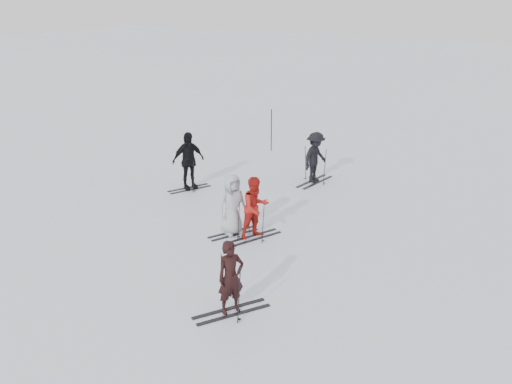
# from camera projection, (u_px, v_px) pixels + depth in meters

# --- Properties ---
(ground) EXTENTS (120.00, 120.00, 0.00)m
(ground) POSITION_uv_depth(u_px,v_px,m) (238.00, 235.00, 16.35)
(ground) COLOR silver
(ground) RESTS_ON ground
(skier_near_dark) EXTENTS (0.66, 0.73, 1.67)m
(skier_near_dark) POSITION_uv_depth(u_px,v_px,m) (231.00, 279.00, 12.26)
(skier_near_dark) COLOR black
(skier_near_dark) RESTS_ON ground
(skier_red) EXTENTS (0.96, 1.06, 1.78)m
(skier_red) POSITION_uv_depth(u_px,v_px,m) (255.00, 208.00, 15.88)
(skier_red) COLOR #B11A14
(skier_red) RESTS_ON ground
(skier_grey) EXTENTS (0.89, 1.03, 1.77)m
(skier_grey) POSITION_uv_depth(u_px,v_px,m) (232.00, 205.00, 16.11)
(skier_grey) COLOR #ABB0B4
(skier_grey) RESTS_ON ground
(skier_uphill_left) EXTENTS (0.96, 1.28, 2.02)m
(skier_uphill_left) POSITION_uv_depth(u_px,v_px,m) (188.00, 161.00, 19.60)
(skier_uphill_left) COLOR black
(skier_uphill_left) RESTS_ON ground
(skier_uphill_far) EXTENTS (0.83, 1.26, 1.82)m
(skier_uphill_far) POSITION_uv_depth(u_px,v_px,m) (315.00, 158.00, 20.31)
(skier_uphill_far) COLOR black
(skier_uphill_far) RESTS_ON ground
(skis_near_dark) EXTENTS (2.04, 1.75, 1.32)m
(skis_near_dark) POSITION_uv_depth(u_px,v_px,m) (231.00, 286.00, 12.32)
(skis_near_dark) COLOR black
(skis_near_dark) RESTS_ON ground
(skis_red) EXTENTS (1.84, 1.44, 1.19)m
(skis_red) POSITION_uv_depth(u_px,v_px,m) (255.00, 218.00, 15.99)
(skis_red) COLOR black
(skis_red) RESTS_ON ground
(skis_grey) EXTENTS (1.75, 1.41, 1.13)m
(skis_grey) POSITION_uv_depth(u_px,v_px,m) (232.00, 216.00, 16.23)
(skis_grey) COLOR black
(skis_grey) RESTS_ON ground
(skis_uphill_left) EXTENTS (1.81, 1.46, 1.17)m
(skis_uphill_left) POSITION_uv_depth(u_px,v_px,m) (189.00, 173.00, 19.75)
(skis_uphill_left) COLOR black
(skis_uphill_left) RESTS_ON ground
(skis_uphill_far) EXTENTS (1.97, 1.22, 1.35)m
(skis_uphill_far) POSITION_uv_depth(u_px,v_px,m) (315.00, 164.00, 20.40)
(skis_uphill_far) COLOR black
(skis_uphill_far) RESTS_ON ground
(piste_marker) EXTENTS (0.04, 0.04, 1.80)m
(piste_marker) POSITION_uv_depth(u_px,v_px,m) (271.00, 130.00, 24.14)
(piste_marker) COLOR black
(piste_marker) RESTS_ON ground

